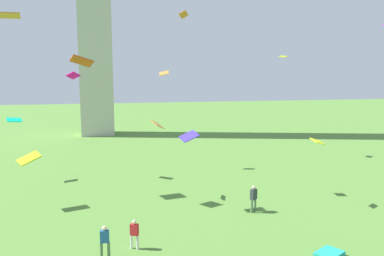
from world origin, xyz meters
name	(u,v)px	position (x,y,z in m)	size (l,w,h in m)	color
person_0	(105,240)	(-4.26, 10.83, 0.95)	(0.52, 0.30, 1.67)	#51754C
person_1	(254,197)	(5.52, 15.22, 1.04)	(0.55, 0.50, 1.83)	#51754C
person_2	(134,233)	(-2.73, 11.46, 0.91)	(0.48, 0.42, 1.61)	silver
kite_flying_0	(29,158)	(-9.22, 19.50, 3.52)	(1.77, 1.51, 0.80)	#B4C016
kite_flying_1	(184,14)	(1.87, 20.58, 13.62)	(0.88, 0.91, 0.52)	#C6661E
kite_flying_2	(317,141)	(10.31, 15.53, 4.59)	(1.07, 0.95, 0.53)	yellow
kite_flying_3	(8,15)	(-10.71, 23.06, 13.49)	(1.79, 1.38, 0.37)	orange
kite_flying_5	(14,120)	(-11.68, 27.29, 5.35)	(1.35, 1.13, 0.41)	#06C9A0
kite_flying_6	(189,136)	(1.44, 16.82, 5.08)	(1.37, 1.02, 0.72)	#4A36E2
kite_flying_7	(73,75)	(-6.65, 27.28, 9.13)	(1.32, 1.23, 0.72)	#E3069C
kite_flying_8	(164,73)	(1.65, 28.78, 9.36)	(0.93, 0.79, 0.58)	#C78131
kite_flying_9	(82,61)	(-5.49, 19.82, 10.13)	(1.70, 1.25, 0.86)	#BA4312
kite_flying_10	(283,56)	(15.47, 31.53, 11.22)	(1.22, 1.17, 0.26)	#D8E40D
kite_flying_11	(157,124)	(-0.28, 19.92, 5.54)	(1.17, 1.36, 0.82)	orange
kite_bundle_0	(329,254)	(6.84, 8.32, 0.13)	(1.38, 1.02, 0.26)	teal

